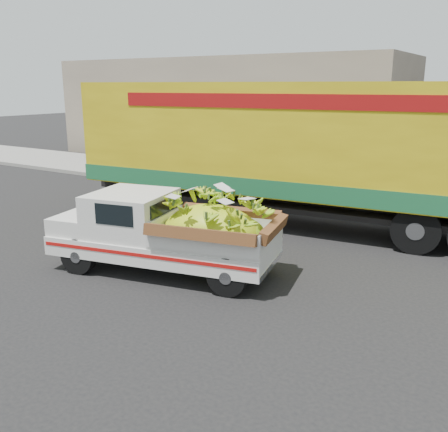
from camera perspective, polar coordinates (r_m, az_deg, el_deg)
The scene contains 6 objects.
ground at distance 10.88m, azimuth -3.27°, elevation -5.30°, with size 100.00×100.00×0.00m, color black.
curb at distance 16.19m, azimuth 9.72°, elevation 1.51°, with size 60.00×0.25×0.15m, color gray.
sidewalk at distance 18.11m, azimuth 12.28°, elevation 2.77°, with size 60.00×4.00×0.14m, color gray.
building_left at distance 26.59m, azimuth 0.47°, elevation 12.12°, with size 18.00×6.00×5.00m, color gray.
pickup_truck at distance 10.02m, azimuth -5.18°, elevation -1.91°, with size 4.83×2.57×1.61m.
semi_trailer at distance 13.49m, azimuth 7.32°, elevation 7.81°, with size 12.04×3.61×3.80m.
Camera 1 is at (5.95, -8.31, 3.73)m, focal length 40.00 mm.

